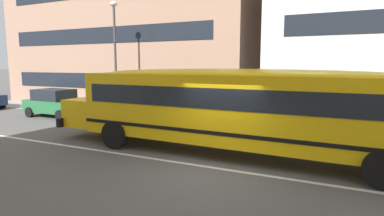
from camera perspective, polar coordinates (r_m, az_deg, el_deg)
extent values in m
plane|color=#54514F|center=(9.66, 4.21, -10.80)|extent=(400.00, 400.00, 0.00)
cube|color=gray|center=(16.69, 13.68, -2.99)|extent=(120.00, 3.00, 0.01)
cube|color=silver|center=(9.66, 4.21, -10.79)|extent=(110.00, 0.16, 0.01)
cube|color=yellow|center=(10.79, 8.15, 0.07)|extent=(11.34, 2.86, 2.26)
cube|color=yellow|center=(14.30, -17.19, -0.57)|extent=(1.70, 2.20, 1.13)
cube|color=black|center=(14.94, -19.39, -1.79)|extent=(0.27, 2.57, 0.37)
cube|color=black|center=(10.74, 8.19, 2.22)|extent=(10.66, 2.88, 0.66)
cube|color=black|center=(10.90, 8.08, -3.40)|extent=(11.36, 2.89, 0.12)
ellipsoid|color=yellow|center=(10.69, 8.26, 6.07)|extent=(10.88, 2.64, 0.37)
cylinder|color=red|center=(13.65, -4.29, 1.29)|extent=(0.46, 0.46, 0.03)
cylinder|color=black|center=(12.02, -13.87, -4.74)|extent=(1.03, 0.31, 1.03)
cylinder|color=black|center=(14.01, -7.01, -2.78)|extent=(1.03, 0.31, 1.03)
cylinder|color=black|center=(9.24, 31.50, -9.51)|extent=(1.03, 0.31, 1.03)
cylinder|color=black|center=(11.72, 30.57, -5.94)|extent=(1.03, 0.31, 1.03)
cube|color=#236038|center=(20.32, -23.38, 0.34)|extent=(3.96, 1.84, 0.70)
cube|color=black|center=(20.37, -23.75, 2.23)|extent=(2.26, 1.64, 0.64)
cylinder|color=black|center=(19.95, -19.08, -0.59)|extent=(0.61, 0.20, 0.60)
cylinder|color=black|center=(18.84, -22.83, -1.25)|extent=(0.61, 0.20, 0.60)
cylinder|color=black|center=(21.90, -23.76, -0.10)|extent=(0.61, 0.20, 0.60)
cylinder|color=black|center=(20.90, -27.39, -0.68)|extent=(0.61, 0.20, 0.60)
cylinder|color=black|center=(25.95, -31.17, 0.57)|extent=(0.60, 0.19, 0.60)
cylinder|color=#38383D|center=(19.79, -13.69, 8.13)|extent=(0.14, 0.14, 6.50)
ellipsoid|color=silver|center=(20.11, -14.02, 17.86)|extent=(0.44, 0.44, 0.30)
cube|color=black|center=(23.45, -16.01, 4.72)|extent=(17.04, 0.04, 1.10)
cube|color=black|center=(23.51, -16.31, 12.53)|extent=(17.04, 0.04, 1.10)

